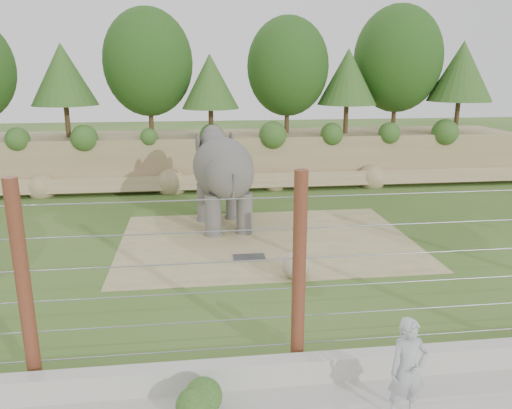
{
  "coord_description": "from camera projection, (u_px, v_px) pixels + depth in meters",
  "views": [
    {
      "loc": [
        -1.92,
        -13.14,
        5.75
      ],
      "look_at": [
        0.0,
        2.0,
        1.6
      ],
      "focal_mm": 35.0,
      "sensor_mm": 36.0,
      "label": 1
    }
  ],
  "objects": [
    {
      "name": "ground",
      "position": [
        265.0,
        276.0,
        14.32
      ],
      "size": [
        90.0,
        90.0,
        0.0
      ],
      "primitive_type": "plane",
      "color": "#39581E",
      "rests_on": "ground"
    },
    {
      "name": "back_embankment",
      "position": [
        241.0,
        105.0,
        25.48
      ],
      "size": [
        30.0,
        5.52,
        8.77
      ],
      "color": "#9A7957",
      "rests_on": "ground"
    },
    {
      "name": "dirt_patch",
      "position": [
        267.0,
        241.0,
        17.25
      ],
      "size": [
        10.0,
        7.0,
        0.02
      ],
      "primitive_type": "cube",
      "color": "#96865B",
      "rests_on": "ground"
    },
    {
      "name": "drain_grate",
      "position": [
        249.0,
        257.0,
        15.67
      ],
      "size": [
        1.0,
        0.6,
        0.03
      ],
      "primitive_type": "cube",
      "color": "#262628",
      "rests_on": "dirt_patch"
    },
    {
      "name": "elephant",
      "position": [
        223.0,
        181.0,
        18.39
      ],
      "size": [
        2.43,
        4.56,
        3.52
      ],
      "primitive_type": null,
      "rotation": [
        0.0,
        0.0,
        0.14
      ],
      "color": "#5B5651",
      "rests_on": "ground"
    },
    {
      "name": "stone_ball",
      "position": [
        296.0,
        265.0,
        14.03
      ],
      "size": [
        0.79,
        0.79,
        0.79
      ],
      "primitive_type": "sphere",
      "color": "gray",
      "rests_on": "dirt_patch"
    },
    {
      "name": "retaining_wall",
      "position": [
        302.0,
        369.0,
        9.47
      ],
      "size": [
        26.0,
        0.35,
        0.5
      ],
      "primitive_type": "cube",
      "color": "#BBB8AF",
      "rests_on": "ground"
    },
    {
      "name": "barrier_fence",
      "position": [
        299.0,
        273.0,
        9.49
      ],
      "size": [
        20.26,
        0.26,
        4.0
      ],
      "color": "#582318",
      "rests_on": "ground"
    },
    {
      "name": "walkway_shrub",
      "position": [
        193.0,
        399.0,
        8.42
      ],
      "size": [
        0.71,
        0.71,
        0.71
      ],
      "primitive_type": "sphere",
      "color": "#25571B",
      "rests_on": "walkway"
    },
    {
      "name": "zookeeper",
      "position": [
        408.0,
        370.0,
        8.27
      ],
      "size": [
        0.7,
        0.48,
        1.84
      ],
      "primitive_type": "imported",
      "rotation": [
        0.0,
        0.0,
        0.06
      ],
      "color": "silver",
      "rests_on": "walkway"
    }
  ]
}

